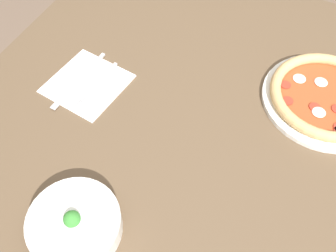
{
  "coord_description": "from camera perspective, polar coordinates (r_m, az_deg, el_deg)",
  "views": [
    {
      "loc": [
        -0.09,
        0.54,
        1.45
      ],
      "look_at": [
        0.12,
        0.11,
        0.76
      ],
      "focal_mm": 40.0,
      "sensor_mm": 36.0,
      "label": 1
    }
  ],
  "objects": [
    {
      "name": "ground_plane",
      "position": [
        1.55,
        5.77,
        -15.08
      ],
      "size": [
        8.0,
        8.0,
        0.0
      ],
      "primitive_type": "plane",
      "color": "brown"
    },
    {
      "name": "dining_table",
      "position": [
        0.97,
        8.95,
        -1.56
      ],
      "size": [
        1.26,
        1.05,
        0.74
      ],
      "color": "brown",
      "rests_on": "ground_plane"
    },
    {
      "name": "pizza",
      "position": [
        0.97,
        22.93,
        4.13
      ],
      "size": [
        0.3,
        0.3,
        0.04
      ],
      "color": "white",
      "rests_on": "dining_table"
    },
    {
      "name": "bowl",
      "position": [
        0.74,
        -14.02,
        -14.29
      ],
      "size": [
        0.18,
        0.18,
        0.07
      ],
      "color": "white",
      "rests_on": "dining_table"
    },
    {
      "name": "napkin",
      "position": [
        0.96,
        -12.2,
        6.35
      ],
      "size": [
        0.2,
        0.2,
        0.0
      ],
      "color": "white",
      "rests_on": "dining_table"
    },
    {
      "name": "fork",
      "position": [
        0.95,
        -10.84,
        6.11
      ],
      "size": [
        0.02,
        0.18,
        0.0
      ],
      "rotation": [
        0.0,
        0.0,
        1.5
      ],
      "color": "silver",
      "rests_on": "napkin"
    },
    {
      "name": "knife",
      "position": [
        0.97,
        -13.0,
        7.23
      ],
      "size": [
        0.03,
        0.21,
        0.01
      ],
      "rotation": [
        0.0,
        0.0,
        1.5
      ],
      "color": "silver",
      "rests_on": "napkin"
    }
  ]
}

